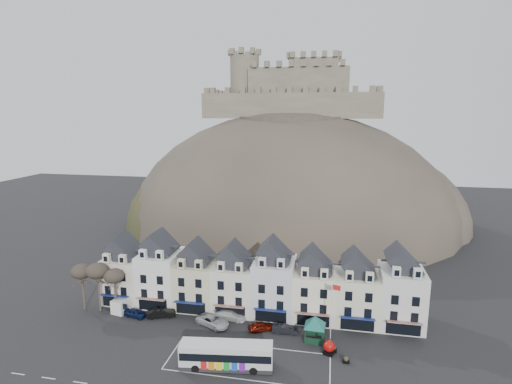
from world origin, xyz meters
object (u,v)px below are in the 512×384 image
(car_white, at_px, (230,315))
(car_maroon, at_px, (261,326))
(red_buoy, at_px, (329,347))
(flagpole, at_px, (332,307))
(car_silver, at_px, (213,321))
(car_charcoal, at_px, (285,329))
(bus_shelter, at_px, (315,322))
(bus, at_px, (226,354))
(white_van, at_px, (126,302))
(car_navy, at_px, (135,313))
(car_black, at_px, (161,313))

(car_white, height_order, car_maroon, car_white)
(red_buoy, distance_m, flagpole, 5.74)
(flagpole, height_order, car_silver, flagpole)
(car_maroon, distance_m, car_charcoal, 3.69)
(flagpole, height_order, car_charcoal, flagpole)
(bus_shelter, height_order, car_silver, bus_shelter)
(flagpole, bearing_deg, car_silver, 178.99)
(bus, xyz_separation_m, car_silver, (-4.96, 9.96, -1.14))
(red_buoy, height_order, white_van, white_van)
(red_buoy, bearing_deg, car_charcoal, 147.60)
(car_navy, height_order, car_silver, car_silver)
(car_white, distance_m, car_charcoal, 9.65)
(red_buoy, bearing_deg, flagpole, 86.34)
(car_navy, distance_m, car_black, 4.37)
(bus_shelter, distance_m, car_charcoal, 5.35)
(white_van, xyz_separation_m, car_navy, (2.90, -2.33, -0.51))
(flagpole, xyz_separation_m, car_navy, (-32.15, 0.50, -4.48))
(car_black, bearing_deg, car_maroon, -112.85)
(red_buoy, height_order, car_black, red_buoy)
(car_navy, xyz_separation_m, car_maroon, (21.41, -0.17, 0.02))
(bus_shelter, relative_size, white_van, 1.11)
(car_charcoal, bearing_deg, car_silver, 87.34)
(bus, height_order, car_black, bus)
(white_van, relative_size, car_silver, 1.00)
(car_navy, distance_m, car_maroon, 21.41)
(car_black, height_order, car_maroon, car_black)
(flagpole, distance_m, car_silver, 19.15)
(bus_shelter, bearing_deg, car_black, 178.02)
(bus_shelter, xyz_separation_m, red_buoy, (2.16, -3.11, -2.02))
(white_van, relative_size, car_charcoal, 1.40)
(white_van, bearing_deg, bus, -19.01)
(flagpole, xyz_separation_m, car_maroon, (-10.74, 0.33, -4.46))
(car_charcoal, bearing_deg, car_maroon, 87.34)
(white_van, xyz_separation_m, car_charcoal, (28.00, -2.50, -0.54))
(flagpole, distance_m, car_navy, 32.46)
(car_silver, distance_m, car_maroon, 7.91)
(red_buoy, relative_size, car_white, 0.37)
(bus, distance_m, car_black, 17.90)
(bus, bearing_deg, red_buoy, 15.48)
(car_maroon, bearing_deg, white_van, 59.61)
(red_buoy, bearing_deg, car_navy, 172.01)
(bus, relative_size, car_maroon, 3.09)
(car_navy, bearing_deg, car_black, -68.61)
(red_buoy, xyz_separation_m, car_silver, (-18.39, 4.31, -0.24))
(red_buoy, relative_size, car_black, 0.43)
(bus_shelter, distance_m, white_van, 32.89)
(red_buoy, height_order, car_white, red_buoy)
(bus, distance_m, car_charcoal, 12.04)
(car_white, height_order, car_charcoal, car_white)
(car_silver, bearing_deg, car_black, 107.72)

